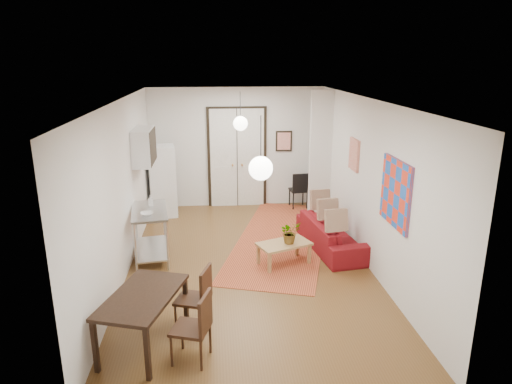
{
  "coord_description": "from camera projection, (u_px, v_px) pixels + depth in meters",
  "views": [
    {
      "loc": [
        -0.58,
        -7.44,
        3.56
      ],
      "look_at": [
        0.17,
        0.35,
        1.25
      ],
      "focal_mm": 32.0,
      "sensor_mm": 36.0,
      "label": 1
    }
  ],
  "objects": [
    {
      "name": "wall_left",
      "position": [
        122.0,
        190.0,
        7.56
      ],
      "size": [
        0.02,
        7.0,
        2.9
      ],
      "primitive_type": "cube",
      "color": "silver",
      "rests_on": "floor"
    },
    {
      "name": "floor",
      "position": [
        249.0,
        265.0,
        8.16
      ],
      "size": [
        7.0,
        7.0,
        0.0
      ],
      "primitive_type": "plane",
      "color": "brown",
      "rests_on": "ground"
    },
    {
      "name": "potted_plant",
      "position": [
        290.0,
        232.0,
        8.02
      ],
      "size": [
        0.42,
        0.45,
        0.4
      ],
      "primitive_type": "imported",
      "rotation": [
        0.0,
        0.0,
        0.38
      ],
      "color": "#31612B",
      "rests_on": "coffee_table"
    },
    {
      "name": "double_doors",
      "position": [
        237.0,
        158.0,
        11.12
      ],
      "size": [
        1.44,
        0.06,
        2.5
      ],
      "primitive_type": "cube",
      "color": "white",
      "rests_on": "wall_back"
    },
    {
      "name": "print_left",
      "position": [
        140.0,
        139.0,
        9.33
      ],
      "size": [
        0.03,
        0.44,
        0.54
      ],
      "primitive_type": "cube",
      "color": "#996E3F",
      "rests_on": "wall_left"
    },
    {
      "name": "stub_partition",
      "position": [
        320.0,
        154.0,
        10.36
      ],
      "size": [
        0.5,
        0.1,
        2.9
      ],
      "primitive_type": "cube",
      "color": "silver",
      "rests_on": "floor"
    },
    {
      "name": "wall_right",
      "position": [
        368.0,
        184.0,
        7.94
      ],
      "size": [
        0.02,
        7.0,
        2.9
      ],
      "primitive_type": "cube",
      "color": "silver",
      "rests_on": "floor"
    },
    {
      "name": "sofa",
      "position": [
        332.0,
        234.0,
        8.78
      ],
      "size": [
        1.04,
        2.07,
        0.58
      ],
      "primitive_type": "imported",
      "rotation": [
        0.0,
        0.0,
        1.71
      ],
      "color": "maroon",
      "rests_on": "floor"
    },
    {
      "name": "pendant_back",
      "position": [
        240.0,
        123.0,
        9.43
      ],
      "size": [
        0.3,
        0.3,
        0.8
      ],
      "color": "white",
      "rests_on": "ceiling"
    },
    {
      "name": "coffee_table",
      "position": [
        284.0,
        246.0,
        8.09
      ],
      "size": [
        1.04,
        0.82,
        0.41
      ],
      "rotation": [
        0.0,
        0.0,
        0.38
      ],
      "color": "tan",
      "rests_on": "floor"
    },
    {
      "name": "ceiling",
      "position": [
        248.0,
        100.0,
        7.34
      ],
      "size": [
        4.2,
        7.0,
        0.02
      ],
      "primitive_type": "cube",
      "color": "white",
      "rests_on": "wall_back"
    },
    {
      "name": "kitchen_counter",
      "position": [
        150.0,
        227.0,
        8.26
      ],
      "size": [
        0.78,
        1.3,
        0.94
      ],
      "rotation": [
        0.0,
        0.0,
        0.14
      ],
      "color": "silver",
      "rests_on": "floor"
    },
    {
      "name": "black_side_chair",
      "position": [
        298.0,
        186.0,
        11.24
      ],
      "size": [
        0.45,
        0.45,
        0.89
      ],
      "rotation": [
        0.0,
        0.0,
        3.24
      ],
      "color": "black",
      "rests_on": "floor"
    },
    {
      "name": "painting_abstract",
      "position": [
        354.0,
        155.0,
        8.61
      ],
      "size": [
        0.05,
        0.5,
        0.6
      ],
      "primitive_type": "cube",
      "color": "beige",
      "rests_on": "wall_right"
    },
    {
      "name": "painting_popart",
      "position": [
        396.0,
        193.0,
        6.69
      ],
      "size": [
        0.05,
        1.0,
        1.0
      ],
      "primitive_type": "cube",
      "color": "red",
      "rests_on": "wall_right"
    },
    {
      "name": "bowl",
      "position": [
        147.0,
        214.0,
        7.87
      ],
      "size": [
        0.25,
        0.25,
        0.05
      ],
      "primitive_type": "imported",
      "rotation": [
        0.0,
        0.0,
        0.16
      ],
      "color": "beige",
      "rests_on": "kitchen_counter"
    },
    {
      "name": "poster_back",
      "position": [
        284.0,
        141.0,
        11.13
      ],
      "size": [
        0.4,
        0.03,
        0.5
      ],
      "primitive_type": "cube",
      "color": "red",
      "rests_on": "wall_back"
    },
    {
      "name": "wall_front",
      "position": [
        277.0,
        285.0,
        4.41
      ],
      "size": [
        4.2,
        0.02,
        2.9
      ],
      "primitive_type": "cube",
      "color": "silver",
      "rests_on": "floor"
    },
    {
      "name": "pendant_front",
      "position": [
        261.0,
        168.0,
        5.62
      ],
      "size": [
        0.3,
        0.3,
        0.8
      ],
      "color": "white",
      "rests_on": "ceiling"
    },
    {
      "name": "dining_chair_near",
      "position": [
        193.0,
        290.0,
        6.21
      ],
      "size": [
        0.53,
        0.66,
        0.9
      ],
      "rotation": [
        0.0,
        0.0,
        -1.88
      ],
      "color": "#351D10",
      "rests_on": "floor"
    },
    {
      "name": "kilim_rug",
      "position": [
        282.0,
        238.0,
        9.33
      ],
      "size": [
        2.92,
        4.8,
        0.01
      ],
      "primitive_type": "cube",
      "rotation": [
        0.0,
        0.0,
        -0.29
      ],
      "color": "#B9522E",
      "rests_on": "floor"
    },
    {
      "name": "dining_chair_far",
      "position": [
        191.0,
        318.0,
        5.54
      ],
      "size": [
        0.53,
        0.66,
        0.9
      ],
      "rotation": [
        0.0,
        0.0,
        -1.88
      ],
      "color": "#351D10",
      "rests_on": "floor"
    },
    {
      "name": "wall_cabinet",
      "position": [
        144.0,
        146.0,
        8.88
      ],
      "size": [
        0.35,
        1.0,
        0.7
      ],
      "primitive_type": "cube",
      "color": "white",
      "rests_on": "wall_left"
    },
    {
      "name": "fridge",
      "position": [
        163.0,
        181.0,
        10.5
      ],
      "size": [
        0.66,
        0.66,
        1.65
      ],
      "primitive_type": "cube",
      "rotation": [
        0.0,
        0.0,
        0.14
      ],
      "color": "white",
      "rests_on": "floor"
    },
    {
      "name": "wall_back",
      "position": [
        237.0,
        148.0,
        11.09
      ],
      "size": [
        4.2,
        0.02,
        2.9
      ],
      "primitive_type": "cube",
      "color": "silver",
      "rests_on": "floor"
    },
    {
      "name": "dining_table",
      "position": [
        143.0,
        300.0,
        5.7
      ],
      "size": [
        1.11,
        1.47,
        0.72
      ],
      "rotation": [
        0.0,
        0.0,
        -0.31
      ],
      "color": "black",
      "rests_on": "floor"
    },
    {
      "name": "soap_bottle",
      "position": [
        151.0,
        201.0,
        8.38
      ],
      "size": [
        0.1,
        0.1,
        0.19
      ],
      "primitive_type": "imported",
      "rotation": [
        0.0,
        0.0,
        0.16
      ],
      "color": "#52A9B3",
      "rests_on": "kitchen_counter"
    }
  ]
}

